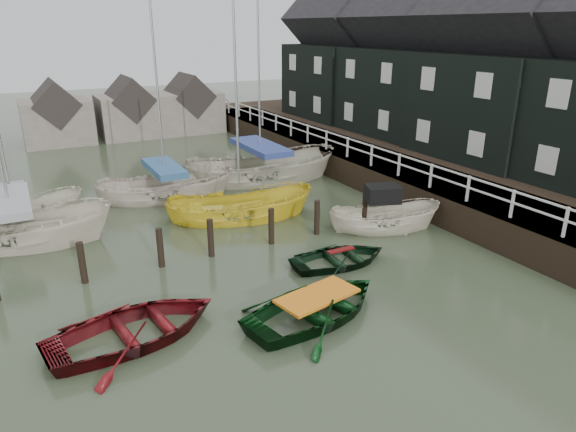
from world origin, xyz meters
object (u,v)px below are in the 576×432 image
sailboat_a (16,242)px  sailboat_d (261,180)px  rowboat_dkgreen (340,264)px  motorboat (383,228)px  sailboat_b (167,197)px  sailboat_c (240,217)px  sailboat_e (16,223)px  rowboat_green (317,317)px  rowboat_red (137,339)px

sailboat_a → sailboat_d: bearing=-55.0°
rowboat_dkgreen → sailboat_d: (1.95, 10.56, 0.06)m
sailboat_a → sailboat_d: (11.80, 3.25, 0.00)m
motorboat → sailboat_d: sailboat_d is taller
sailboat_b → sailboat_c: (2.07, -4.12, -0.05)m
sailboat_a → sailboat_e: sailboat_a is taller
sailboat_a → sailboat_c: (8.61, -1.44, -0.05)m
rowboat_green → sailboat_e: sailboat_e is taller
rowboat_green → sailboat_a: (-7.35, 9.88, 0.06)m
rowboat_red → motorboat: motorboat is taller
sailboat_e → rowboat_red: bearing=-172.4°
rowboat_green → motorboat: motorboat is taller
rowboat_green → sailboat_c: 8.54m
sailboat_a → sailboat_e: bearing=17.8°
rowboat_red → sailboat_c: (6.01, 7.15, 0.01)m
sailboat_b → sailboat_a: bearing=125.0°
motorboat → sailboat_e: (-13.07, 7.75, -0.02)m
rowboat_green → sailboat_a: sailboat_a is taller
rowboat_red → sailboat_c: sailboat_c is taller
rowboat_green → motorboat: 7.26m
rowboat_green → sailboat_c: sailboat_c is taller
rowboat_dkgreen → motorboat: bearing=-57.3°
rowboat_red → sailboat_b: (3.95, 11.28, 0.06)m
sailboat_b → sailboat_c: sailboat_b is taller
motorboat → sailboat_c: bearing=69.3°
sailboat_d → rowboat_dkgreen: bearing=-176.7°
sailboat_c → sailboat_d: sailboat_d is taller
rowboat_green → sailboat_a: size_ratio=0.41×
sailboat_c → sailboat_d: (3.19, 4.69, 0.05)m
rowboat_green → sailboat_d: size_ratio=0.33×
rowboat_red → sailboat_e: 11.13m
rowboat_red → rowboat_green: rowboat_red is taller
motorboat → sailboat_b: size_ratio=0.41×
rowboat_green → rowboat_dkgreen: size_ratio=1.27×
rowboat_green → sailboat_b: (-0.81, 12.57, 0.06)m
rowboat_green → sailboat_d: 13.87m
rowboat_red → sailboat_e: sailboat_e is taller
rowboat_green → sailboat_c: size_ratio=0.42×
sailboat_b → sailboat_e: size_ratio=1.25×
rowboat_dkgreen → sailboat_e: 13.67m
rowboat_green → sailboat_b: sailboat_b is taller
sailboat_a → sailboat_b: 7.07m
sailboat_d → sailboat_e: sailboat_d is taller
rowboat_dkgreen → sailboat_a: sailboat_a is taller
rowboat_green → sailboat_a: 12.32m
rowboat_red → sailboat_d: 15.00m
rowboat_red → rowboat_dkgreen: (7.26, 1.28, 0.00)m
sailboat_b → sailboat_d: size_ratio=0.86×
rowboat_red → rowboat_dkgreen: size_ratio=1.29×
motorboat → sailboat_d: 8.85m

